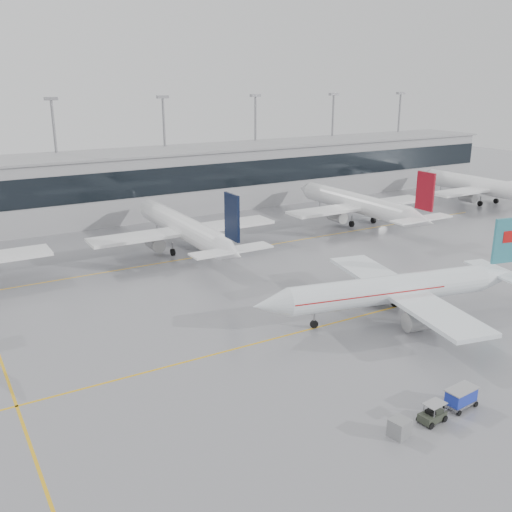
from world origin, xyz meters
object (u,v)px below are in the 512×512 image
gse_unit (399,428)px  baggage_cart (461,396)px  baggage_tug (432,415)px  air_canada_jet (400,289)px

gse_unit → baggage_cart: bearing=-7.2°
baggage_tug → gse_unit: bearing=176.4°
baggage_cart → air_canada_jet: bearing=56.4°
gse_unit → air_canada_jet: bearing=36.0°
baggage_tug → gse_unit: size_ratio=2.35×
baggage_cart → gse_unit: 7.16m
air_canada_jet → gse_unit: air_canada_jet is taller
baggage_tug → air_canada_jet: bearing=48.2°
baggage_tug → gse_unit: 3.56m
air_canada_jet → baggage_tug: air_canada_jet is taller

